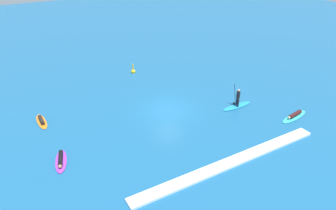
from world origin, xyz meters
TOP-DOWN VIEW (x-y plane):
  - ground_plane at (0.00, 0.00)m, footprint 120.00×120.00m
  - surfer_on_blue_board at (5.72, -2.57)m, footprint 3.21×0.90m
  - surfer_on_teal_board at (8.68, -6.47)m, footprint 3.32×1.27m
  - surfer_on_orange_board at (-10.10, 3.51)m, footprint 0.74×2.70m
  - surfer_on_purple_board at (-9.94, -2.58)m, footprint 1.41×2.72m
  - marker_buoy at (0.91, 9.42)m, footprint 0.49×0.49m
  - wave_crest at (0.00, -8.52)m, footprint 15.13×0.90m

SIDE VIEW (x-z plane):
  - ground_plane at x=0.00m, z-range 0.00..0.00m
  - wave_crest at x=0.00m, z-range 0.00..0.18m
  - surfer_on_orange_board at x=-10.10m, z-range -0.06..0.33m
  - surfer_on_purple_board at x=-9.94m, z-range -0.06..0.34m
  - surfer_on_teal_board at x=8.68m, z-range -0.07..0.37m
  - marker_buoy at x=0.91m, z-range -0.39..0.75m
  - surfer_on_blue_board at x=5.72m, z-range -0.70..1.41m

